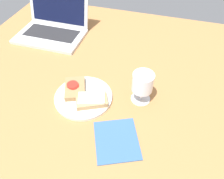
# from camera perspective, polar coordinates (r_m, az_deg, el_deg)

# --- Properties ---
(wooden_table) EXTENTS (1.40, 1.40, 0.03)m
(wooden_table) POSITION_cam_1_polar(r_m,az_deg,el_deg) (0.87, -3.02, -1.56)
(wooden_table) COLOR #9E6B3D
(wooden_table) RESTS_ON ground
(plate) EXTENTS (0.22, 0.22, 0.01)m
(plate) POSITION_cam_1_polar(r_m,az_deg,el_deg) (0.84, -7.45, -1.98)
(plate) COLOR silver
(plate) RESTS_ON wooden_table
(sandwich_with_cheese) EXTENTS (0.13, 0.11, 0.03)m
(sandwich_with_cheese) POSITION_cam_1_polar(r_m,az_deg,el_deg) (0.80, -5.35, -2.74)
(sandwich_with_cheese) COLOR #A88456
(sandwich_with_cheese) RESTS_ON plate
(sandwich_with_tomato) EXTENTS (0.11, 0.13, 0.03)m
(sandwich_with_tomato) POSITION_cam_1_polar(r_m,az_deg,el_deg) (0.85, -9.69, 0.37)
(sandwich_with_tomato) COLOR #937047
(sandwich_with_tomato) RESTS_ON plate
(wine_glass) EXTENTS (0.08, 0.08, 0.12)m
(wine_glass) POSITION_cam_1_polar(r_m,az_deg,el_deg) (0.78, 8.01, 1.62)
(wine_glass) COLOR white
(wine_glass) RESTS_ON wooden_table
(laptop) EXTENTS (0.34, 0.27, 0.21)m
(laptop) POSITION_cam_1_polar(r_m,az_deg,el_deg) (1.21, -15.18, 15.75)
(laptop) COLOR silver
(laptop) RESTS_ON wooden_table
(napkin) EXTENTS (0.19, 0.20, 0.00)m
(napkin) POSITION_cam_1_polar(r_m,az_deg,el_deg) (0.73, 1.21, -13.06)
(napkin) COLOR #33598C
(napkin) RESTS_ON wooden_table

